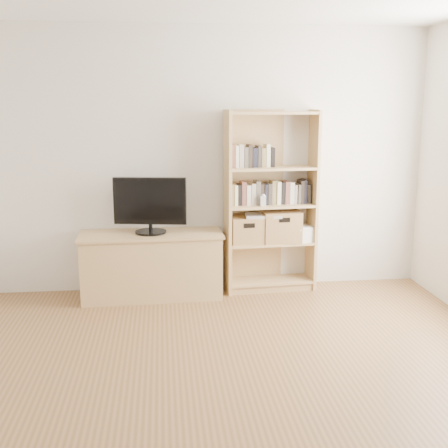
{
  "coord_description": "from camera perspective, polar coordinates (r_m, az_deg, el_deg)",
  "views": [
    {
      "loc": [
        -0.4,
        -3.06,
        1.87
      ],
      "look_at": [
        0.15,
        1.9,
        0.78
      ],
      "focal_mm": 45.0,
      "sensor_mm": 36.0,
      "label": 1
    }
  ],
  "objects": [
    {
      "name": "floor",
      "position": [
        3.61,
        1.04,
        -18.94
      ],
      "size": [
        4.5,
        5.0,
        0.01
      ],
      "primitive_type": "cube",
      "color": "brown",
      "rests_on": "ground"
    },
    {
      "name": "back_wall",
      "position": [
        5.6,
        -2.2,
        6.42
      ],
      "size": [
        4.5,
        0.02,
        2.6
      ],
      "primitive_type": "cube",
      "color": "silver",
      "rests_on": "floor"
    },
    {
      "name": "tv_stand",
      "position": [
        5.54,
        -7.35,
        -4.25
      ],
      "size": [
        1.35,
        0.55,
        0.61
      ],
      "primitive_type": "cube",
      "rotation": [
        0.0,
        0.0,
        0.04
      ],
      "color": "tan",
      "rests_on": "floor"
    },
    {
      "name": "bookshelf",
      "position": [
        5.59,
        4.74,
        2.24
      ],
      "size": [
        0.92,
        0.39,
        1.8
      ],
      "primitive_type": "cube",
      "rotation": [
        0.0,
        0.0,
        0.08
      ],
      "color": "tan",
      "rests_on": "floor"
    },
    {
      "name": "television",
      "position": [
        5.4,
        -7.53,
        1.93
      ],
      "size": [
        0.69,
        0.16,
        0.54
      ],
      "primitive_type": "cube",
      "rotation": [
        0.0,
        0.0,
        -0.16
      ],
      "color": "black",
      "rests_on": "tv_stand"
    },
    {
      "name": "books_row_mid",
      "position": [
        5.59,
        4.7,
        3.12
      ],
      "size": [
        0.78,
        0.18,
        0.21
      ],
      "primitive_type": "cube",
      "rotation": [
        0.0,
        0.0,
        0.03
      ],
      "color": "olive",
      "rests_on": "bookshelf"
    },
    {
      "name": "books_row_upper",
      "position": [
        5.5,
        2.74,
        6.77
      ],
      "size": [
        0.36,
        0.14,
        0.19
      ],
      "primitive_type": "cube",
      "rotation": [
        0.0,
        0.0,
        0.03
      ],
      "color": "olive",
      "rests_on": "bookshelf"
    },
    {
      "name": "baby_monitor",
      "position": [
        5.46,
        4.01,
        2.33
      ],
      "size": [
        0.06,
        0.04,
        0.1
      ],
      "primitive_type": "cube",
      "rotation": [
        0.0,
        0.0,
        -0.15
      ],
      "color": "white",
      "rests_on": "bookshelf"
    },
    {
      "name": "basket_left",
      "position": [
        5.58,
        2.33,
        -0.58
      ],
      "size": [
        0.33,
        0.27,
        0.26
      ],
      "primitive_type": "cube",
      "rotation": [
        0.0,
        0.0,
        0.04
      ],
      "color": "#A6754B",
      "rests_on": "bookshelf"
    },
    {
      "name": "basket_right",
      "position": [
        5.66,
        5.79,
        -0.2
      ],
      "size": [
        0.38,
        0.32,
        0.31
      ],
      "primitive_type": "cube",
      "rotation": [
        0.0,
        0.0,
        0.02
      ],
      "color": "#A6754B",
      "rests_on": "bookshelf"
    },
    {
      "name": "laptop",
      "position": [
        5.57,
        3.99,
        0.89
      ],
      "size": [
        0.36,
        0.27,
        0.03
      ],
      "primitive_type": "cube",
      "rotation": [
        0.0,
        0.0,
        -0.06
      ],
      "color": "silver",
      "rests_on": "basket_left"
    },
    {
      "name": "magazine_stack",
      "position": [
        5.74,
        7.69,
        -0.97
      ],
      "size": [
        0.26,
        0.33,
        0.13
      ],
      "primitive_type": "cube",
      "rotation": [
        0.0,
        0.0,
        0.25
      ],
      "color": "silver",
      "rests_on": "bookshelf"
    }
  ]
}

